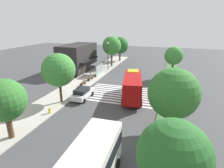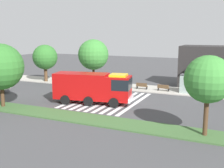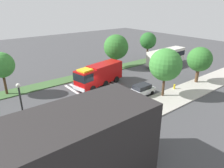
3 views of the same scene
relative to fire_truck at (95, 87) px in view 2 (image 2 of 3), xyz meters
The scene contains 15 objects.
ground_plane 3.71m from the fire_truck, 40.77° to the left, with size 120.00×120.00×0.00m, color #424244.
sidewalk 11.01m from the fire_truck, 77.41° to the left, with size 60.00×4.70×0.14m, color #ADA89E.
median_strip 6.42m from the fire_truck, 67.31° to the right, with size 60.00×3.00×0.14m, color #3D6033.
crosswalk 2.93m from the fire_truck, 71.81° to the left, with size 7.65×11.15×0.01m.
fire_truck is the anchor object (origin of this frame).
parked_car_west 7.64m from the fire_truck, 111.45° to the left, with size 4.45×2.13×1.67m.
bus_stop_shelter 13.57m from the fire_truck, 44.72° to the left, with size 3.50×1.40×2.46m.
bench_near_shelter 11.20m from the fire_truck, 59.49° to the left, with size 1.60×0.50×0.90m.
bench_west_of_shelter 9.99m from the fire_truck, 75.25° to the left, with size 1.60×0.50×0.90m.
storefront_building 19.78m from the fire_truck, 52.05° to the left, with size 10.64×6.12×6.16m.
sidewalk_tree_far_west 16.90m from the fire_truck, 146.60° to the left, with size 4.03×4.03×6.01m.
sidewalk_tree_west 10.90m from the fire_truck, 118.75° to the left, with size 4.56×4.56×6.97m.
median_tree_west 10.40m from the fire_truck, 145.95° to the right, with size 4.96×4.96×6.84m.
median_tree_center 14.21m from the fire_truck, 23.86° to the right, with size 3.67×3.67×6.30m.
fire_hydrant 12.31m from the fire_truck, 134.37° to the left, with size 0.28×0.28×0.70m, color gold.
Camera 2 is at (12.37, -29.75, 8.12)m, focal length 44.75 mm.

